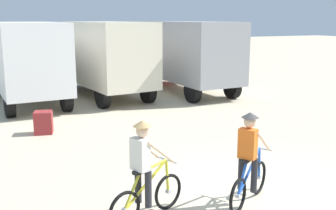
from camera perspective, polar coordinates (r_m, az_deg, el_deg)
name	(u,v)px	position (r m, az deg, el deg)	size (l,w,h in m)	color
ground_plane	(263,190)	(8.83, 13.19, -11.56)	(120.00, 120.00, 0.00)	beige
box_truck_avon_van	(26,59)	(17.78, -19.32, 6.18)	(2.77, 6.88, 3.35)	white
box_truck_cream_rv	(103,55)	(18.52, -9.10, 6.91)	(3.18, 6.99, 3.35)	beige
box_truck_grey_hauler	(187,53)	(19.41, 2.74, 7.28)	(2.69, 6.85, 3.35)	#9E9EA3
cyclist_orange_shirt	(145,175)	(7.13, -3.30, -9.73)	(1.63, 0.77, 1.82)	black
cyclist_cowboy_hat	(249,162)	(7.83, 11.30, -7.91)	(1.49, 0.98, 1.82)	black
supply_crate	(43,122)	(13.10, -17.10, -2.36)	(0.53, 0.50, 0.69)	#9E2D2D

